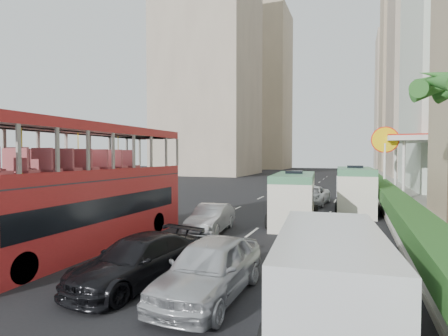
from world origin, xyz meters
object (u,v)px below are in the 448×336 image
at_px(double_decker_bus, 88,186).
at_px(panel_van_far, 353,185).
at_px(minibus_far, 355,190).
at_px(car_silver_lane_b, 210,297).
at_px(car_black, 138,283).
at_px(panel_van_near, 331,281).
at_px(van_asset, 311,204).
at_px(shell_station, 425,168).
at_px(minibus_near, 294,198).
at_px(car_silver_lane_a, 211,232).

relative_size(double_decker_bus, panel_van_far, 2.27).
height_order(minibus_far, panel_van_far, minibus_far).
relative_size(car_silver_lane_b, car_black, 0.98).
relative_size(car_black, panel_van_near, 0.88).
bearing_deg(van_asset, shell_station, 41.45).
bearing_deg(panel_van_near, minibus_near, 97.55).
height_order(car_silver_lane_a, panel_van_far, panel_van_far).
bearing_deg(car_silver_lane_b, car_black, 177.64).
bearing_deg(car_silver_lane_b, panel_van_near, -11.79).
height_order(car_silver_lane_b, van_asset, car_silver_lane_b).
xyz_separation_m(car_black, panel_van_near, (5.51, -0.87, 1.07)).
xyz_separation_m(car_silver_lane_b, panel_van_far, (3.49, 27.27, 0.97)).
relative_size(panel_van_near, shell_station, 0.67).
distance_m(car_silver_lane_b, car_black, 2.39).
height_order(van_asset, minibus_near, minibus_near).
xyz_separation_m(car_silver_lane_b, minibus_near, (0.43, 11.12, 1.39)).
bearing_deg(car_black, panel_van_far, 88.38).
bearing_deg(panel_van_far, double_decker_bus, -101.21).
bearing_deg(panel_van_far, van_asset, -99.26).
distance_m(double_decker_bus, car_silver_lane_a, 6.27).
height_order(car_black, minibus_far, minibus_far).
bearing_deg(car_black, car_silver_lane_b, 7.04).
bearing_deg(panel_van_near, panel_van_far, 83.95).
bearing_deg(minibus_far, minibus_near, -122.77).
xyz_separation_m(car_black, van_asset, (2.82, 19.07, 0.00)).
bearing_deg(car_silver_lane_a, panel_van_near, -56.88).
xyz_separation_m(car_black, minibus_near, (2.81, 10.98, 1.39)).
bearing_deg(double_decker_bus, minibus_far, 52.85).
bearing_deg(car_silver_lane_b, shell_station, 71.48).
height_order(panel_van_near, shell_station, shell_station).
bearing_deg(car_black, panel_van_near, 1.63).
height_order(car_silver_lane_a, minibus_near, minibus_near).
distance_m(car_silver_lane_a, car_black, 7.24).
bearing_deg(panel_van_near, minibus_far, 83.09).
bearing_deg(minibus_near, panel_van_far, 74.18).
xyz_separation_m(double_decker_bus, shell_station, (16.00, 23.00, 0.22)).
bearing_deg(car_silver_lane_a, car_black, -89.06).
bearing_deg(panel_van_far, car_silver_lane_b, -85.78).
distance_m(minibus_far, shell_station, 11.05).
height_order(car_silver_lane_a, car_silver_lane_b, car_silver_lane_b).
height_order(panel_van_far, shell_station, shell_station).
bearing_deg(minibus_near, double_decker_bus, -136.12).
relative_size(double_decker_bus, van_asset, 2.21).
height_order(minibus_near, minibus_far, minibus_far).
bearing_deg(panel_van_far, car_silver_lane_a, -96.64).
height_order(minibus_far, panel_van_near, minibus_far).
xyz_separation_m(panel_van_near, shell_station, (6.17, 26.66, 1.68)).
height_order(minibus_near, panel_van_near, minibus_near).
height_order(car_silver_lane_b, minibus_far, minibus_far).
relative_size(minibus_near, panel_van_near, 1.17).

